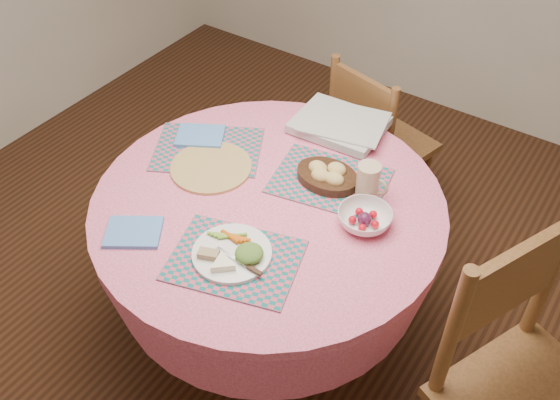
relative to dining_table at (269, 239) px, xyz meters
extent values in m
plane|color=#331C0F|center=(0.00, 0.00, -0.56)|extent=(4.00, 4.00, 0.00)
cylinder|color=pink|center=(0.00, 0.00, 0.17)|extent=(1.24, 1.24, 0.04)
cone|color=pink|center=(0.00, 0.00, 0.00)|extent=(1.24, 1.24, 0.30)
cylinder|color=black|center=(0.00, 0.00, -0.34)|extent=(0.14, 0.14, 0.44)
cylinder|color=black|center=(0.00, 0.00, -0.53)|extent=(0.56, 0.56, 0.06)
cylinder|color=brown|center=(0.93, 0.17, -0.31)|extent=(0.06, 0.06, 0.50)
cylinder|color=brown|center=(0.75, -0.19, 0.22)|extent=(0.06, 0.06, 0.56)
cylinder|color=brown|center=(0.91, 0.18, 0.22)|extent=(0.06, 0.06, 0.56)
cube|color=brown|center=(0.83, -0.01, 0.33)|extent=(0.19, 0.38, 0.27)
cube|color=brown|center=(0.01, 0.91, -0.14)|extent=(0.49, 0.48, 0.04)
cylinder|color=brown|center=(0.21, 1.02, -0.35)|extent=(0.05, 0.05, 0.42)
cylinder|color=brown|center=(-0.11, 1.11, -0.35)|extent=(0.05, 0.05, 0.42)
cylinder|color=brown|center=(0.13, 0.72, -0.35)|extent=(0.05, 0.05, 0.42)
cylinder|color=brown|center=(-0.19, 0.80, -0.35)|extent=(0.05, 0.05, 0.42)
cylinder|color=brown|center=(0.13, 0.70, 0.10)|extent=(0.05, 0.05, 0.46)
cylinder|color=brown|center=(-0.20, 0.78, 0.10)|extent=(0.05, 0.05, 0.46)
cube|color=brown|center=(-0.03, 0.74, 0.19)|extent=(0.33, 0.11, 0.22)
cube|color=#13686B|center=(0.07, -0.29, 0.20)|extent=(0.47, 0.40, 0.01)
cube|color=#13686B|center=(-0.35, 0.11, 0.20)|extent=(0.49, 0.45, 0.01)
cube|color=#13686B|center=(0.12, 0.21, 0.20)|extent=(0.45, 0.37, 0.01)
cylinder|color=#A28446|center=(-0.27, 0.03, 0.20)|extent=(0.30, 0.30, 0.01)
cube|color=#5185D2|center=(-0.27, -0.38, 0.20)|extent=(0.23, 0.22, 0.01)
cube|color=#5185D2|center=(-0.42, 0.14, 0.21)|extent=(0.23, 0.21, 0.01)
cylinder|color=white|center=(0.05, -0.28, 0.21)|extent=(0.25, 0.25, 0.01)
ellipsoid|color=#2C5E20|center=(0.11, -0.29, 0.23)|extent=(0.12, 0.12, 0.04)
cylinder|color=#FFF6CC|center=(0.04, -0.34, 0.23)|extent=(0.13, 0.13, 0.02)
cube|color=#8A744F|center=(-0.01, -0.31, 0.23)|extent=(0.07, 0.06, 0.02)
cube|color=silver|center=(0.07, -0.31, 0.22)|extent=(0.15, 0.02, 0.00)
cylinder|color=black|center=(0.12, 0.20, 0.22)|extent=(0.23, 0.23, 0.03)
ellipsoid|color=#EBC178|center=(0.08, 0.20, 0.25)|extent=(0.07, 0.06, 0.05)
ellipsoid|color=#EBC178|center=(0.14, 0.23, 0.25)|extent=(0.07, 0.06, 0.05)
ellipsoid|color=#EBC178|center=(0.16, 0.18, 0.25)|extent=(0.07, 0.06, 0.05)
ellipsoid|color=#EBC178|center=(0.11, 0.17, 0.25)|extent=(0.07, 0.06, 0.05)
cylinder|color=tan|center=(0.28, 0.20, 0.27)|extent=(0.08, 0.08, 0.14)
torus|color=tan|center=(0.32, 0.20, 0.27)|extent=(0.07, 0.01, 0.07)
imported|color=white|center=(0.33, 0.08, 0.22)|extent=(0.22, 0.22, 0.06)
sphere|color=red|center=(0.37, 0.08, 0.22)|extent=(0.03, 0.03, 0.03)
sphere|color=red|center=(0.34, 0.12, 0.22)|extent=(0.03, 0.03, 0.03)
sphere|color=red|center=(0.30, 0.11, 0.22)|extent=(0.03, 0.03, 0.03)
sphere|color=red|center=(0.30, 0.06, 0.22)|extent=(0.03, 0.03, 0.03)
sphere|color=red|center=(0.34, 0.05, 0.22)|extent=(0.03, 0.03, 0.03)
sphere|color=#461433|center=(0.33, 0.08, 0.22)|extent=(0.05, 0.05, 0.05)
cube|color=silver|center=(-0.01, 0.50, 0.22)|extent=(0.36, 0.29, 0.03)
cube|color=silver|center=(0.01, 0.50, 0.24)|extent=(0.37, 0.31, 0.01)
camera|label=1|loc=(0.93, -1.29, 1.67)|focal=40.00mm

